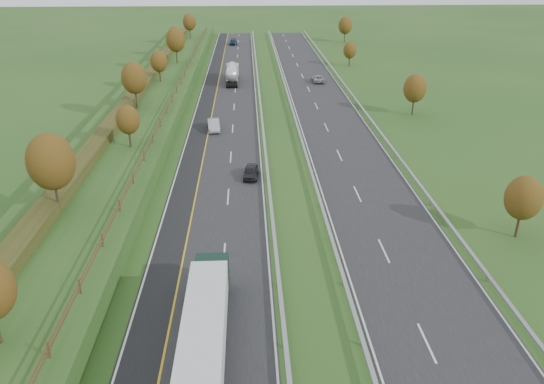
{
  "coord_description": "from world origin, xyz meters",
  "views": [
    {
      "loc": [
        3.51,
        -16.68,
        24.01
      ],
      "look_at": [
        5.79,
        31.21,
        2.2
      ],
      "focal_mm": 35.0,
      "sensor_mm": 36.0,
      "label": 1
    }
  ],
  "objects_px": {
    "road_tanker": "(232,73)",
    "car_small_far": "(233,42)",
    "box_lorry": "(205,331)",
    "car_oncoming": "(318,79)",
    "car_silver_mid": "(214,125)",
    "car_dark_near": "(251,172)"
  },
  "relations": [
    {
      "from": "road_tanker",
      "to": "car_small_far",
      "type": "relative_size",
      "value": 2.31
    },
    {
      "from": "box_lorry",
      "to": "car_small_far",
      "type": "relative_size",
      "value": 3.35
    },
    {
      "from": "box_lorry",
      "to": "car_oncoming",
      "type": "relative_size",
      "value": 3.35
    },
    {
      "from": "road_tanker",
      "to": "car_silver_mid",
      "type": "relative_size",
      "value": 2.37
    },
    {
      "from": "car_silver_mid",
      "to": "car_dark_near",
      "type": "bearing_deg",
      "value": -80.37
    },
    {
      "from": "car_dark_near",
      "to": "car_small_far",
      "type": "xyz_separation_m",
      "value": [
        -3.91,
        96.99,
        0.02
      ]
    },
    {
      "from": "car_small_far",
      "to": "car_oncoming",
      "type": "xyz_separation_m",
      "value": [
        17.96,
        -48.12,
        -0.03
      ]
    },
    {
      "from": "car_small_far",
      "to": "car_oncoming",
      "type": "distance_m",
      "value": 51.36
    },
    {
      "from": "box_lorry",
      "to": "car_oncoming",
      "type": "xyz_separation_m",
      "value": [
        17.21,
        78.99,
        -1.61
      ]
    },
    {
      "from": "box_lorry",
      "to": "car_dark_near",
      "type": "height_order",
      "value": "box_lorry"
    },
    {
      "from": "car_small_far",
      "to": "box_lorry",
      "type": "bearing_deg",
      "value": -88.82
    },
    {
      "from": "road_tanker",
      "to": "car_dark_near",
      "type": "height_order",
      "value": "road_tanker"
    },
    {
      "from": "road_tanker",
      "to": "car_dark_near",
      "type": "distance_m",
      "value": 49.86
    },
    {
      "from": "road_tanker",
      "to": "box_lorry",
      "type": "bearing_deg",
      "value": -89.98
    },
    {
      "from": "car_dark_near",
      "to": "car_small_far",
      "type": "distance_m",
      "value": 97.07
    },
    {
      "from": "box_lorry",
      "to": "car_silver_mid",
      "type": "relative_size",
      "value": 3.45
    },
    {
      "from": "car_dark_near",
      "to": "car_small_far",
      "type": "relative_size",
      "value": 0.82
    },
    {
      "from": "box_lorry",
      "to": "car_dark_near",
      "type": "relative_size",
      "value": 4.07
    },
    {
      "from": "box_lorry",
      "to": "road_tanker",
      "type": "height_order",
      "value": "box_lorry"
    },
    {
      "from": "car_dark_near",
      "to": "road_tanker",
      "type": "bearing_deg",
      "value": 99.46
    },
    {
      "from": "box_lorry",
      "to": "road_tanker",
      "type": "distance_m",
      "value": 79.86
    },
    {
      "from": "car_silver_mid",
      "to": "car_oncoming",
      "type": "bearing_deg",
      "value": 51.26
    }
  ]
}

